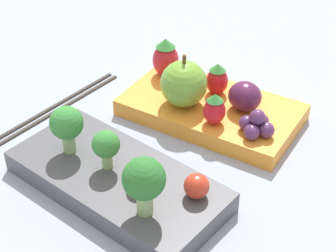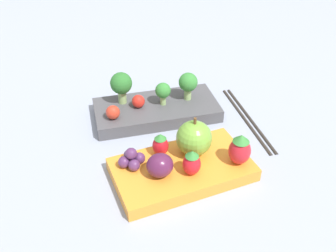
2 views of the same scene
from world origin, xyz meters
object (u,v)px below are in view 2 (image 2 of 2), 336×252
Objects in this scene: bento_box_fruit at (182,169)px; broccoli_floret_1 at (121,84)px; broccoli_floret_0 at (163,91)px; cherry_tomato_1 at (113,112)px; apple at (194,138)px; chopsticks_pair at (248,118)px; strawberry_1 at (240,149)px; bento_box_savoury at (157,110)px; broccoli_floret_2 at (188,83)px; grape_cluster at (132,159)px; strawberry_2 at (194,162)px; cherry_tomato_0 at (138,101)px; strawberry_0 at (160,145)px; plum at (160,165)px.

bento_box_fruit is 0.21m from broccoli_floret_1.
bento_box_fruit is 0.17m from broccoli_floret_0.
apple reaches higher than cherry_tomato_1.
apple reaches higher than chopsticks_pair.
apple reaches higher than strawberry_1.
bento_box_savoury is 4.44× the size of broccoli_floret_2.
bento_box_fruit is 0.17m from cherry_tomato_1.
broccoli_floret_2 reaches higher than broccoli_floret_0.
broccoli_floret_2 reaches higher than grape_cluster.
broccoli_floret_1 is 0.22m from strawberry_2.
cherry_tomato_1 is (-0.07, 0.15, 0.03)m from bento_box_fruit.
strawberry_1 is at bearing -127.60° from chopsticks_pair.
cherry_tomato_1 is 0.12m from grape_cluster.
cherry_tomato_0 is at bearing 115.83° from strawberry_1.
broccoli_floret_2 is 1.39× the size of strawberry_0.
apple is at bearing -17.10° from strawberry_0.
broccoli_floret_1 reaches higher than cherry_tomato_0.
cherry_tomato_0 is at bearing 86.69° from strawberry_0.
grape_cluster is at bearing 132.06° from plum.
cherry_tomato_1 is at bearing 113.34° from strawberry_2.
bento_box_fruit is 0.09m from strawberry_1.
apple is at bearing -86.59° from bento_box_savoury.
cherry_tomato_1 is at bearing 125.22° from apple.
apple is at bearing -4.45° from grape_cluster.
cherry_tomato_1 is 0.25m from chopsticks_pair.
broccoli_floret_0 reaches higher than grape_cluster.
grape_cluster is (-0.05, -0.01, -0.01)m from strawberry_0.
broccoli_floret_1 is 2.54× the size of cherry_tomato_0.
broccoli_floret_2 is (0.05, 0.00, 0.01)m from broccoli_floret_0.
bento_box_fruit is 4.98× the size of grape_cluster.
cherry_tomato_1 is at bearing -160.36° from cherry_tomato_0.
bento_box_savoury is at bearing 72.71° from strawberry_0.
bento_box_savoury is at bearing 8.62° from cherry_tomato_1.
strawberry_1 reaches higher than plum.
grape_cluster is at bearing -111.50° from cherry_tomato_0.
broccoli_floret_2 reaches higher than strawberry_2.
broccoli_floret_1 is (-0.06, 0.03, 0.05)m from bento_box_savoury.
broccoli_floret_1 is at bearing 118.04° from strawberry_1.
strawberry_1 is 0.15m from chopsticks_pair.
broccoli_floret_2 is at bearing 141.51° from chopsticks_pair.
plum is (-0.02, -0.04, -0.00)m from strawberry_0.
plum is (-0.06, -0.17, 0.03)m from bento_box_savoury.
strawberry_2 is at bearing -68.13° from bento_box_fruit.
apple is at bearing -153.49° from chopsticks_pair.
bento_box_savoury is 0.09m from cherry_tomato_1.
broccoli_floret_0 is at bearing 152.87° from chopsticks_pair.
strawberry_1 reaches higher than broccoli_floret_0.
broccoli_floret_1 is at bearing 110.03° from apple.
cherry_tomato_0 is 0.22m from strawberry_1.
grape_cluster is (-0.06, -0.14, -0.00)m from cherry_tomato_0.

